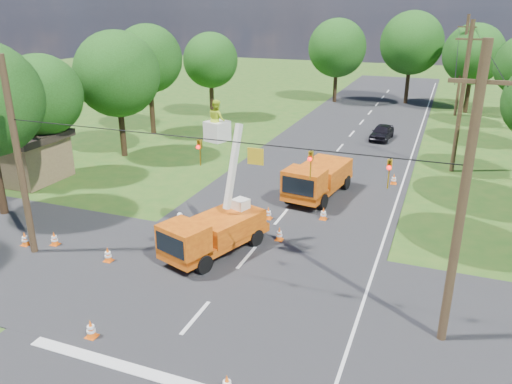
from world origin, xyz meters
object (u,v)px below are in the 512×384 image
at_px(bucket_truck, 213,223).
at_px(pole_right_near, 462,202).
at_px(pole_right_mid, 462,97).
at_px(tree_far_b, 412,43).
at_px(traffic_cone_8, 268,213).
at_px(tree_left_d, 117,74).
at_px(traffic_cone_3, 323,214).
at_px(pole_left, 19,160).
at_px(traffic_cone_0, 91,329).
at_px(shed, 21,155).
at_px(traffic_cone_6, 25,239).
at_px(tree_far_c, 474,54).
at_px(traffic_cone_7, 394,179).
at_px(ground_worker, 181,233).
at_px(distant_car, 382,132).
at_px(tree_left_f, 211,60).
at_px(second_truck, 317,179).
at_px(traffic_cone_5, 54,239).
at_px(traffic_cone_2, 279,234).
at_px(tree_left_c, 41,96).
at_px(tree_far_a, 337,48).
at_px(traffic_cone_4, 108,255).
at_px(pole_right_far, 462,65).

height_order(bucket_truck, pole_right_near, pole_right_near).
xyz_separation_m(pole_right_mid, tree_far_b, (-5.50, 25.00, 1.70)).
height_order(traffic_cone_8, tree_left_d, tree_left_d).
bearing_deg(traffic_cone_3, pole_left, -143.90).
bearing_deg(traffic_cone_0, shed, 140.94).
xyz_separation_m(traffic_cone_6, shed, (-7.62, 7.64, 1.26)).
bearing_deg(tree_left_d, tree_far_c, 47.78).
bearing_deg(shed, traffic_cone_7, 18.43).
height_order(ground_worker, distant_car, ground_worker).
height_order(pole_right_mid, tree_left_f, pole_right_mid).
bearing_deg(pole_right_mid, pole_right_near, -90.00).
distance_m(distant_car, traffic_cone_0, 31.77).
distance_m(second_truck, traffic_cone_5, 14.80).
height_order(traffic_cone_0, traffic_cone_2, same).
bearing_deg(traffic_cone_0, tree_left_c, 135.76).
bearing_deg(traffic_cone_7, pole_right_mid, 51.42).
bearing_deg(second_truck, traffic_cone_3, -60.85).
bearing_deg(traffic_cone_5, bucket_truck, 15.08).
xyz_separation_m(traffic_cone_3, traffic_cone_6, (-12.58, -8.17, 0.00)).
height_order(ground_worker, tree_far_c, tree_far_c).
bearing_deg(tree_far_c, second_truck, -105.66).
xyz_separation_m(pole_right_mid, shed, (-26.50, -12.00, -3.49)).
bearing_deg(ground_worker, tree_far_a, 70.60).
xyz_separation_m(second_truck, traffic_cone_4, (-6.69, -11.23, -0.81)).
bearing_deg(distant_car, traffic_cone_2, -89.71).
distance_m(traffic_cone_2, traffic_cone_8, 2.64).
relative_size(shed, tree_far_b, 0.53).
bearing_deg(traffic_cone_8, tree_far_c, 73.70).
bearing_deg(distant_car, tree_far_c, 71.11).
distance_m(traffic_cone_4, pole_right_mid, 24.60).
xyz_separation_m(traffic_cone_3, tree_left_c, (-18.70, 0.47, 5.08)).
relative_size(traffic_cone_3, tree_left_c, 0.09).
distance_m(ground_worker, pole_right_far, 39.41).
bearing_deg(traffic_cone_8, traffic_cone_0, -100.81).
xyz_separation_m(traffic_cone_4, traffic_cone_5, (-3.41, 0.43, 0.00)).
bearing_deg(tree_left_d, second_truck, -11.68).
distance_m(second_truck, pole_right_mid, 11.86).
bearing_deg(traffic_cone_2, traffic_cone_7, 67.74).
bearing_deg(traffic_cone_8, traffic_cone_3, 19.78).
relative_size(traffic_cone_0, traffic_cone_6, 1.00).
height_order(ground_worker, traffic_cone_2, ground_worker).
bearing_deg(traffic_cone_4, tree_far_b, 78.96).
distance_m(second_truck, tree_left_f, 24.60).
distance_m(pole_right_near, tree_far_c, 42.02).
bearing_deg(traffic_cone_7, pole_left, -132.86).
height_order(ground_worker, tree_left_f, tree_left_f).
bearing_deg(traffic_cone_7, traffic_cone_5, -133.73).
bearing_deg(shed, traffic_cone_0, -39.06).
xyz_separation_m(tree_left_f, tree_far_a, (9.80, 13.00, 0.50)).
bearing_deg(traffic_cone_3, traffic_cone_5, -145.94).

